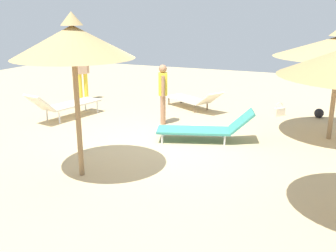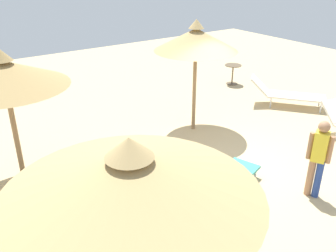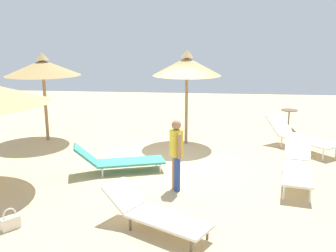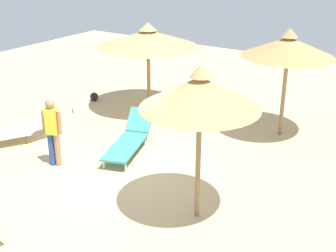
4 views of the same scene
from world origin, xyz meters
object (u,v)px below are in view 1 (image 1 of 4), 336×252
at_px(lounge_chair_center, 194,99).
at_px(beach_ball, 319,113).
at_px(lounge_chair_far_left, 64,104).
at_px(handbag, 279,111).
at_px(parasol_umbrella_back, 73,42).
at_px(person_standing_back, 82,69).
at_px(person_standing_front, 163,91).
at_px(lounge_chair_far_right, 207,128).

distance_m(lounge_chair_center, beach_ball, 3.55).
bearing_deg(lounge_chair_center, lounge_chair_far_left, 39.67).
bearing_deg(beach_ball, handbag, 11.59).
bearing_deg(handbag, parasol_umbrella_back, 64.35).
height_order(lounge_chair_center, person_standing_back, person_standing_back).
height_order(parasol_umbrella_back, lounge_chair_far_left, parasol_umbrella_back).
distance_m(lounge_chair_far_left, person_standing_front, 2.77).
bearing_deg(parasol_umbrella_back, lounge_chair_far_left, -48.49).
bearing_deg(handbag, lounge_chair_far_left, 26.12).
bearing_deg(parasol_umbrella_back, person_standing_front, -90.09).
distance_m(parasol_umbrella_back, person_standing_front, 3.92).
xyz_separation_m(handbag, beach_ball, (-1.05, -0.22, -0.00)).
relative_size(lounge_chair_far_right, beach_ball, 8.63).
distance_m(parasol_umbrella_back, handbag, 6.64).
xyz_separation_m(lounge_chair_center, beach_ball, (-3.52, -0.45, -0.19)).
bearing_deg(parasol_umbrella_back, person_standing_back, -55.49).
xyz_separation_m(person_standing_front, beach_ball, (-3.75, -2.23, -0.73)).
bearing_deg(lounge_chair_far_left, person_standing_back, -67.66).
height_order(parasol_umbrella_back, beach_ball, parasol_umbrella_back).
bearing_deg(lounge_chair_far_left, lounge_chair_center, -140.33).
distance_m(parasol_umbrella_back, beach_ball, 7.30).
height_order(lounge_chair_far_right, beach_ball, lounge_chair_far_right).
bearing_deg(beach_ball, lounge_chair_center, 7.21).
bearing_deg(person_standing_front, lounge_chair_far_left, 13.12).
relative_size(lounge_chair_far_left, handbag, 5.79).
distance_m(person_standing_front, handbag, 3.45).
bearing_deg(person_standing_front, handbag, -143.34).
relative_size(lounge_chair_center, handbag, 5.22).
bearing_deg(person_standing_front, lounge_chair_center, -97.37).
bearing_deg(lounge_chair_center, parasol_umbrella_back, 87.50).
bearing_deg(lounge_chair_far_right, person_standing_front, -31.92).
height_order(handbag, beach_ball, handbag).
height_order(lounge_chair_center, person_standing_front, person_standing_front).
bearing_deg(beach_ball, lounge_chair_far_right, 54.40).
distance_m(lounge_chair_center, lounge_chair_far_right, 2.99).
xyz_separation_m(lounge_chair_far_left, person_standing_front, (-2.67, -0.62, 0.44)).
bearing_deg(parasol_umbrella_back, beach_ball, -122.69).
relative_size(parasol_umbrella_back, lounge_chair_far_left, 1.26).
bearing_deg(handbag, lounge_chair_center, 5.33).
relative_size(parasol_umbrella_back, lounge_chair_center, 1.40).
bearing_deg(lounge_chair_far_right, beach_ball, -125.60).
relative_size(lounge_chair_far_left, lounge_chair_far_right, 1.01).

